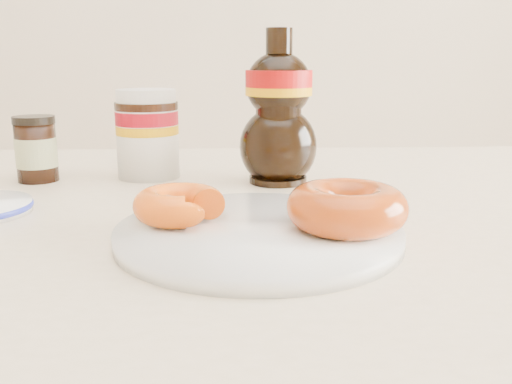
{
  "coord_description": "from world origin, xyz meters",
  "views": [
    {
      "loc": [
        -0.02,
        -0.52,
        0.92
      ],
      "look_at": [
        0.01,
        0.05,
        0.79
      ],
      "focal_mm": 40.0,
      "sensor_mm": 36.0,
      "label": 1
    }
  ],
  "objects_px": {
    "donut_bitten": "(179,205)",
    "dark_jar": "(36,150)",
    "dining_table": "(249,281)",
    "syrup_bottle": "(279,107)",
    "plate": "(258,233)",
    "nutella_jar": "(147,130)",
    "donut_whole": "(347,207)"
  },
  "relations": [
    {
      "from": "nutella_jar",
      "to": "syrup_bottle",
      "type": "relative_size",
      "value": 0.61
    },
    {
      "from": "plate",
      "to": "donut_bitten",
      "type": "distance_m",
      "value": 0.08
    },
    {
      "from": "dining_table",
      "to": "plate",
      "type": "bearing_deg",
      "value": -86.92
    },
    {
      "from": "donut_bitten",
      "to": "syrup_bottle",
      "type": "bearing_deg",
      "value": 58.38
    },
    {
      "from": "donut_bitten",
      "to": "nutella_jar",
      "type": "relative_size",
      "value": 0.72
    },
    {
      "from": "donut_bitten",
      "to": "dark_jar",
      "type": "xyz_separation_m",
      "value": [
        -0.22,
        0.25,
        0.02
      ]
    },
    {
      "from": "donut_bitten",
      "to": "dining_table",
      "type": "bearing_deg",
      "value": 42.59
    },
    {
      "from": "dark_jar",
      "to": "nutella_jar",
      "type": "bearing_deg",
      "value": 7.71
    },
    {
      "from": "donut_bitten",
      "to": "dark_jar",
      "type": "relative_size",
      "value": 1.0
    },
    {
      "from": "plate",
      "to": "donut_whole",
      "type": "bearing_deg",
      "value": -5.53
    },
    {
      "from": "syrup_bottle",
      "to": "dark_jar",
      "type": "bearing_deg",
      "value": 175.94
    },
    {
      "from": "dining_table",
      "to": "plate",
      "type": "distance_m",
      "value": 0.14
    },
    {
      "from": "donut_whole",
      "to": "nutella_jar",
      "type": "distance_m",
      "value": 0.38
    },
    {
      "from": "dining_table",
      "to": "donut_bitten",
      "type": "relative_size",
      "value": 15.57
    },
    {
      "from": "nutella_jar",
      "to": "dark_jar",
      "type": "xyz_separation_m",
      "value": [
        -0.15,
        -0.02,
        -0.02
      ]
    },
    {
      "from": "donut_bitten",
      "to": "donut_whole",
      "type": "bearing_deg",
      "value": -16.48
    },
    {
      "from": "plate",
      "to": "syrup_bottle",
      "type": "distance_m",
      "value": 0.27
    },
    {
      "from": "donut_whole",
      "to": "dark_jar",
      "type": "xyz_separation_m",
      "value": [
        -0.38,
        0.28,
        0.01
      ]
    },
    {
      "from": "syrup_bottle",
      "to": "donut_bitten",
      "type": "bearing_deg",
      "value": -116.88
    },
    {
      "from": "dining_table",
      "to": "donut_whole",
      "type": "height_order",
      "value": "donut_whole"
    },
    {
      "from": "dining_table",
      "to": "dark_jar",
      "type": "bearing_deg",
      "value": 148.81
    },
    {
      "from": "dining_table",
      "to": "donut_whole",
      "type": "bearing_deg",
      "value": -51.39
    },
    {
      "from": "plate",
      "to": "dark_jar",
      "type": "distance_m",
      "value": 0.41
    },
    {
      "from": "donut_whole",
      "to": "nutella_jar",
      "type": "height_order",
      "value": "nutella_jar"
    },
    {
      "from": "dark_jar",
      "to": "plate",
      "type": "bearing_deg",
      "value": -43.21
    },
    {
      "from": "donut_whole",
      "to": "nutella_jar",
      "type": "xyz_separation_m",
      "value": [
        -0.23,
        0.3,
        0.03
      ]
    },
    {
      "from": "donut_whole",
      "to": "dark_jar",
      "type": "relative_size",
      "value": 1.25
    },
    {
      "from": "plate",
      "to": "donut_bitten",
      "type": "relative_size",
      "value": 3.01
    },
    {
      "from": "dining_table",
      "to": "nutella_jar",
      "type": "relative_size",
      "value": 11.21
    },
    {
      "from": "syrup_bottle",
      "to": "nutella_jar",
      "type": "bearing_deg",
      "value": 166.44
    },
    {
      "from": "nutella_jar",
      "to": "dining_table",
      "type": "bearing_deg",
      "value": -54.76
    },
    {
      "from": "donut_whole",
      "to": "nutella_jar",
      "type": "relative_size",
      "value": 0.9
    }
  ]
}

